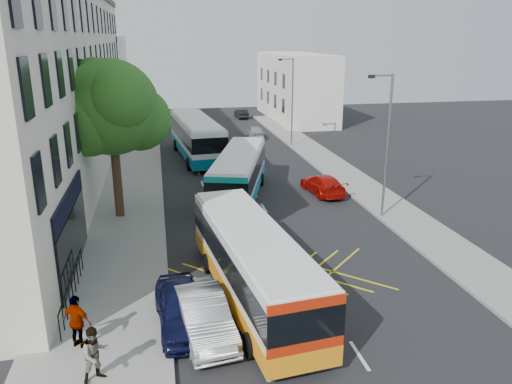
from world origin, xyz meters
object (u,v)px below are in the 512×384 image
lamp_far (291,97)px  pedestrian_far (77,322)px  bus_near (253,263)px  red_hatchback (323,184)px  bus_far (196,137)px  distant_car_dark (241,114)px  lamp_near (386,139)px  parked_car_silver (203,315)px  distant_car_grey (196,122)px  bus_mid (239,174)px  distant_car_silver (255,132)px  street_tree (111,108)px  pedestrian_near (95,354)px  parked_car_blue (182,307)px

lamp_far → pedestrian_far: 33.73m
bus_near → pedestrian_far: (-6.29, -2.17, -0.50)m
red_hatchback → pedestrian_far: (-13.48, -15.05, 0.44)m
bus_far → pedestrian_far: bus_far is taller
bus_near → red_hatchback: size_ratio=2.48×
red_hatchback → distant_car_dark: (0.04, 32.64, -0.05)m
lamp_near → distant_car_dark: bearing=92.6°
lamp_far → parked_car_silver: size_ratio=1.78×
lamp_far → distant_car_grey: bearing=123.6°
bus_mid → red_hatchback: bus_mid is taller
lamp_far → bus_near: bearing=-107.9°
distant_car_silver → lamp_near: bearing=97.3°
street_tree → pedestrian_near: size_ratio=4.95×
parked_car_blue → parked_car_silver: bearing=-45.3°
street_tree → distant_car_dark: size_ratio=2.49×
lamp_near → distant_car_dark: 38.06m
red_hatchback → parked_car_blue: bearing=48.6°
pedestrian_far → lamp_near: bearing=-115.6°
lamp_near → pedestrian_far: bearing=-147.0°
parked_car_silver → distant_car_grey: size_ratio=1.00×
parked_car_blue → parked_car_silver: parked_car_blue is taller
bus_far → red_hatchback: bearing=-63.9°
lamp_far → red_hatchback: 15.45m
pedestrian_near → bus_mid: bearing=38.7°
street_tree → red_hatchback: 14.30m
bus_near → distant_car_dark: bearing=74.5°
pedestrian_near → pedestrian_far: 2.04m
parked_car_silver → distant_car_dark: parked_car_silver is taller
lamp_far → bus_mid: lamp_far is taller
distant_car_grey → distant_car_silver: (5.49, -7.33, 0.01)m
lamp_near → pedestrian_far: 18.50m
lamp_near → pedestrian_near: 18.99m
lamp_far → pedestrian_far: lamp_far is taller
distant_car_dark → distant_car_silver: bearing=83.1°
red_hatchback → distant_car_silver: (-0.76, 19.54, -0.00)m
bus_near → pedestrian_near: bearing=-150.2°
parked_car_blue → red_hatchback: 17.43m
lamp_far → parked_car_blue: size_ratio=1.82×
street_tree → lamp_near: bearing=-11.4°
distant_car_grey → street_tree: bearing=-96.8°
bus_far → distant_car_silver: size_ratio=3.29×
distant_car_grey → pedestrian_near: bearing=-92.2°
parked_car_silver → red_hatchback: bearing=50.0°
lamp_near → parked_car_blue: size_ratio=1.82×
street_tree → lamp_far: bearing=49.2°
street_tree → distant_car_grey: bearing=77.0°
red_hatchback → pedestrian_near: size_ratio=2.47×
parked_car_silver → pedestrian_far: (-4.14, -0.19, 0.34)m
bus_near → red_hatchback: (7.19, 12.89, -0.94)m
distant_car_grey → distant_car_silver: 9.16m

